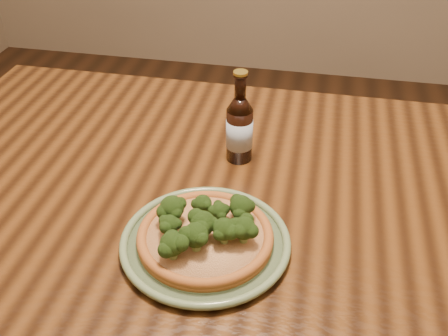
% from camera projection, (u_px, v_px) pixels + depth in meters
% --- Properties ---
extents(table, '(1.60, 0.90, 0.75)m').
position_uv_depth(table, '(275.00, 234.00, 1.06)').
color(table, '#4C2A10').
rests_on(table, ground).
extents(plate, '(0.29, 0.29, 0.02)m').
position_uv_depth(plate, '(205.00, 242.00, 0.89)').
color(plate, '#697F57').
rests_on(plate, table).
extents(pizza, '(0.23, 0.23, 0.07)m').
position_uv_depth(pizza, '(205.00, 233.00, 0.88)').
color(pizza, '#A55C25').
rests_on(pizza, plate).
extents(beer_bottle, '(0.06, 0.06, 0.20)m').
position_uv_depth(beer_bottle, '(240.00, 128.00, 1.07)').
color(beer_bottle, black).
rests_on(beer_bottle, table).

